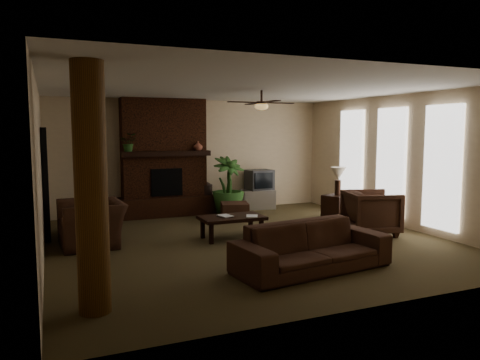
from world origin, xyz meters
name	(u,v)px	position (x,y,z in m)	size (l,w,h in m)	color
room_shell	(248,166)	(0.00, 0.00, 1.40)	(7.00, 7.00, 7.00)	brown
fireplace	(164,167)	(-0.80, 3.22, 1.16)	(2.40, 0.70, 2.80)	#462212
windows	(391,163)	(3.45, 0.20, 1.35)	(0.08, 3.65, 2.35)	white
log_column	(91,190)	(-2.95, -2.40, 1.40)	(0.36, 0.36, 2.80)	brown
doorway	(46,183)	(-3.44, 1.80, 1.05)	(0.10, 1.00, 2.10)	black
ceiling_fan	(261,105)	(0.40, 0.30, 2.53)	(1.35, 1.35, 0.37)	#301E15
sofa	(312,239)	(0.14, -1.99, 0.46)	(2.36, 0.69, 0.92)	#43291C
armchair_left	(91,216)	(-2.71, 0.80, 0.53)	(1.22, 0.79, 1.06)	#43291C
armchair_right	(372,210)	(2.46, -0.44, 0.48)	(0.93, 0.87, 0.96)	#43291C
coffee_table	(232,219)	(-0.21, 0.29, 0.37)	(1.20, 0.70, 0.43)	black
ottoman	(235,211)	(0.51, 1.94, 0.20)	(0.60, 0.60, 0.40)	#43291C
tv_stand	(258,199)	(1.66, 3.15, 0.25)	(0.85, 0.50, 0.50)	silver
tv	(259,180)	(1.70, 3.14, 0.76)	(0.69, 0.57, 0.52)	#39393C
floor_vase	(206,195)	(0.22, 3.15, 0.43)	(0.34, 0.34, 0.77)	black
floor_plant	(228,199)	(0.61, 2.61, 0.40)	(0.79, 1.42, 0.79)	#2E5723
side_table_left	(97,220)	(-2.52, 1.74, 0.28)	(0.50, 0.50, 0.55)	black
lamp_left	(95,184)	(-2.55, 1.76, 1.00)	(0.44, 0.44, 0.65)	#301E15
side_table_right	(336,207)	(2.75, 1.19, 0.28)	(0.50, 0.50, 0.55)	black
lamp_right	(338,176)	(2.80, 1.20, 1.00)	(0.43, 0.43, 0.65)	#301E15
mantel_plant	(129,144)	(-1.66, 3.02, 1.72)	(0.38, 0.42, 0.33)	#2E5723
mantel_vase	(198,146)	(-0.03, 2.94, 1.67)	(0.22, 0.23, 0.22)	#95503B
book_a	(220,210)	(-0.45, 0.27, 0.57)	(0.22, 0.03, 0.29)	#999999
book_b	(246,209)	(0.02, 0.13, 0.58)	(0.21, 0.02, 0.29)	#999999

